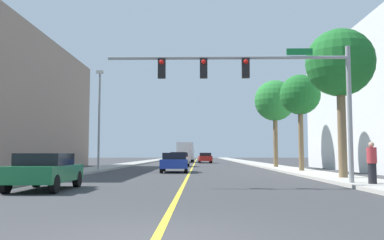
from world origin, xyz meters
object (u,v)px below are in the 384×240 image
Objects in this scene: palm_far at (275,101)px; pedestrian at (372,163)px; car_white at (180,159)px; car_blue at (174,162)px; traffic_signal_mast at (263,80)px; palm_near at (340,64)px; palm_mid at (300,96)px; car_green at (45,170)px; delivery_truck at (186,152)px; car_red at (205,158)px; street_lamp at (99,114)px.

pedestrian is (-0.15, -21.59, -5.23)m from palm_far.
pedestrian is at bearing -69.32° from car_white.
car_blue is at bearing 163.18° from pedestrian.
traffic_signal_mast is 5.46m from pedestrian.
palm_near is 1.11× the size of palm_mid.
palm_far reaches higher than traffic_signal_mast.
car_green is (-3.91, -14.90, -0.02)m from car_blue.
traffic_signal_mast is at bearing -77.52° from car_white.
pedestrian reaches higher than car_white.
palm_near is at bearing -90.03° from palm_mid.
car_blue is 35.45m from delivery_truck.
palm_far is at bearing -119.83° from car_green.
palm_mid is (4.58, 12.41, 1.08)m from traffic_signal_mast.
car_red is at bearing -59.72° from delivery_truck.
palm_near is 4.59× the size of pedestrian.
palm_mid is 31.46m from car_red.
pedestrian is at bearing -84.35° from car_red.
palm_near is 1.96× the size of car_green.
car_red reaches higher than car_blue.
traffic_signal_mast is 26.66m from car_white.
delivery_truck is at bearing -94.83° from car_green.
car_green is (-3.65, -27.98, -0.07)m from car_white.
car_green is (-12.99, -5.87, -5.23)m from palm_near.
car_green is 2.34× the size of pedestrian.
street_lamp is 1.11× the size of palm_mid.
car_white is 1.07× the size of car_green.
car_white is 28.22m from car_green.
car_green is 0.54× the size of delivery_truck.
traffic_signal_mast is 9.42m from car_green.
street_lamp is 4.61× the size of pedestrian.
pedestrian is (14.63, -15.07, -3.43)m from street_lamp.
car_blue is (5.94, -1.56, -3.66)m from street_lamp.
delivery_truck is at bearing 104.74° from palm_mid.
street_lamp reaches higher than palm_near.
street_lamp is (-10.45, 14.45, -0.03)m from traffic_signal_mast.
street_lamp is 34.45m from delivery_truck.
delivery_truck is at bearing 92.34° from car_white.
palm_far reaches higher than delivery_truck.
traffic_signal_mast is 2.33× the size of car_blue.
palm_near is 0.95× the size of palm_far.
palm_mid is at bearing -53.35° from car_white.
palm_mid is 1.78× the size of car_green.
car_red is (-1.87, 42.84, -3.66)m from traffic_signal_mast.
car_white is at bearing 89.44° from car_blue.
pedestrian is at bearing -8.50° from traffic_signal_mast.
palm_far is (14.79, 6.52, 1.81)m from street_lamp.
car_white is 0.94× the size of car_blue.
delivery_truck is at bearing 80.65° from street_lamp.
street_lamp is 29.88m from car_red.
car_red is 45.33m from car_green.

